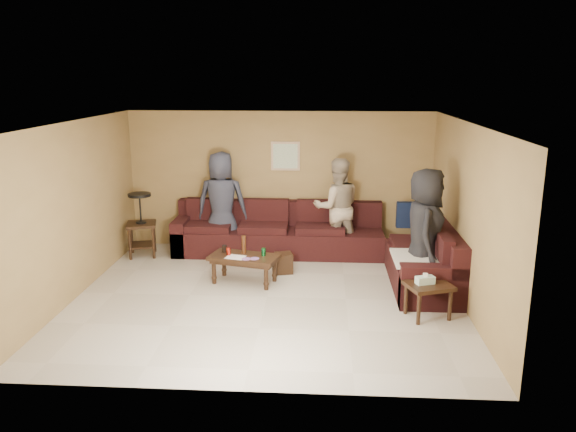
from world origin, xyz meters
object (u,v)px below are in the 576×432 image
(coffee_table, at_px, (244,259))
(person_left, at_px, (222,203))
(end_table_left, at_px, (141,223))
(waste_bin, at_px, (284,263))
(side_table_right, at_px, (428,288))
(person_middle, at_px, (337,207))
(sectional_sofa, at_px, (324,246))
(person_right, at_px, (425,231))

(coffee_table, bearing_deg, person_left, 111.62)
(end_table_left, xyz_separation_m, waste_bin, (2.56, -0.72, -0.43))
(side_table_right, bearing_deg, person_left, 140.51)
(coffee_table, relative_size, person_middle, 0.65)
(coffee_table, relative_size, side_table_right, 1.65)
(person_left, bearing_deg, sectional_sofa, 162.44)
(coffee_table, bearing_deg, sectional_sofa, 37.71)
(coffee_table, height_order, person_middle, person_middle)
(sectional_sofa, height_order, person_right, person_right)
(side_table_right, relative_size, waste_bin, 2.14)
(person_left, distance_m, person_middle, 2.04)
(end_table_left, relative_size, side_table_right, 1.64)
(side_table_right, distance_m, waste_bin, 2.59)
(side_table_right, xyz_separation_m, waste_bin, (-2.01, 1.60, -0.24))
(end_table_left, xyz_separation_m, person_left, (1.38, 0.31, 0.32))
(waste_bin, bearing_deg, coffee_table, -140.04)
(waste_bin, height_order, person_middle, person_middle)
(coffee_table, bearing_deg, person_middle, 45.46)
(person_middle, bearing_deg, coffee_table, 35.62)
(sectional_sofa, bearing_deg, person_left, 162.91)
(sectional_sofa, height_order, waste_bin, sectional_sofa)
(waste_bin, height_order, person_right, person_right)
(sectional_sofa, distance_m, side_table_right, 2.48)
(person_left, height_order, person_middle, person_left)
(coffee_table, height_order, person_left, person_left)
(coffee_table, bearing_deg, waste_bin, 39.96)
(person_left, xyz_separation_m, person_middle, (2.04, -0.04, -0.05))
(sectional_sofa, distance_m, waste_bin, 0.81)
(sectional_sofa, xyz_separation_m, person_right, (1.45, -1.15, 0.60))
(coffee_table, bearing_deg, side_table_right, -23.38)
(sectional_sofa, relative_size, side_table_right, 6.76)
(person_middle, bearing_deg, person_left, -10.89)
(sectional_sofa, height_order, coffee_table, sectional_sofa)
(waste_bin, xyz_separation_m, person_middle, (0.87, 0.99, 0.71))
(end_table_left, height_order, person_right, person_right)
(person_left, relative_size, person_middle, 1.05)
(person_left, xyz_separation_m, person_right, (3.27, -1.71, 0.01))
(waste_bin, xyz_separation_m, person_left, (-1.17, 1.02, 0.75))
(side_table_right, distance_m, person_middle, 2.87)
(side_table_right, relative_size, person_right, 0.37)
(side_table_right, distance_m, person_right, 1.05)
(end_table_left, distance_m, person_middle, 3.45)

